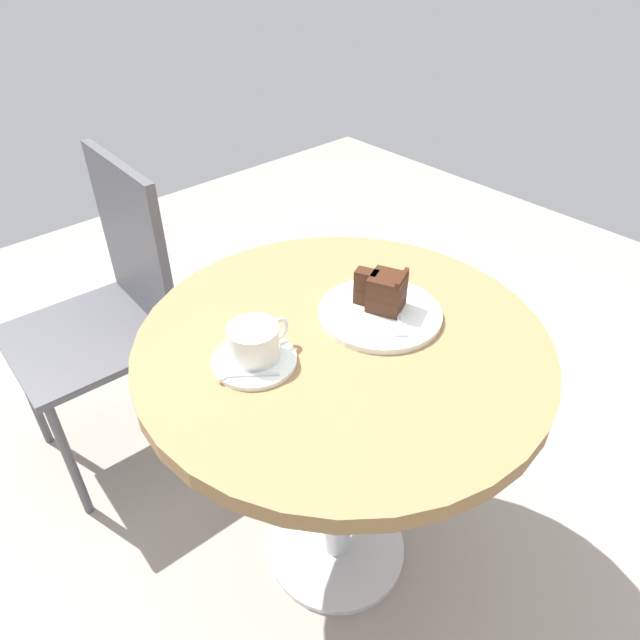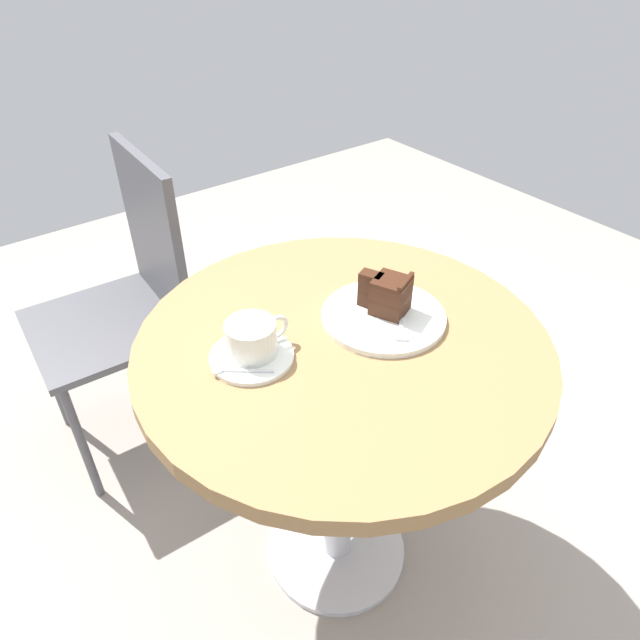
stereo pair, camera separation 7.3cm
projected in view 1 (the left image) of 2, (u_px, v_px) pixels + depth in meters
name	position (u px, v px, depth m)	size (l,w,h in m)	color
ground_plane	(336.00, 549.00, 1.48)	(4.40, 4.40, 0.01)	gray
cafe_table	(341.00, 382.00, 1.12)	(0.77, 0.77, 0.70)	olive
saucer	(254.00, 360.00, 0.99)	(0.15, 0.15, 0.01)	silver
coffee_cup	(255.00, 341.00, 0.98)	(0.12, 0.09, 0.06)	silver
teaspoon	(239.00, 375.00, 0.95)	(0.09, 0.07, 0.00)	silver
cake_plate	(379.00, 312.00, 1.10)	(0.24, 0.24, 0.01)	silver
cake_slice	(383.00, 291.00, 1.09)	(0.08, 0.10, 0.08)	#422619
fork	(399.00, 319.00, 1.07)	(0.10, 0.11, 0.00)	silver
napkin	(367.00, 315.00, 1.10)	(0.20, 0.20, 0.00)	beige
cafe_chair	(111.00, 300.00, 1.48)	(0.40, 0.40, 0.86)	#4C4C51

